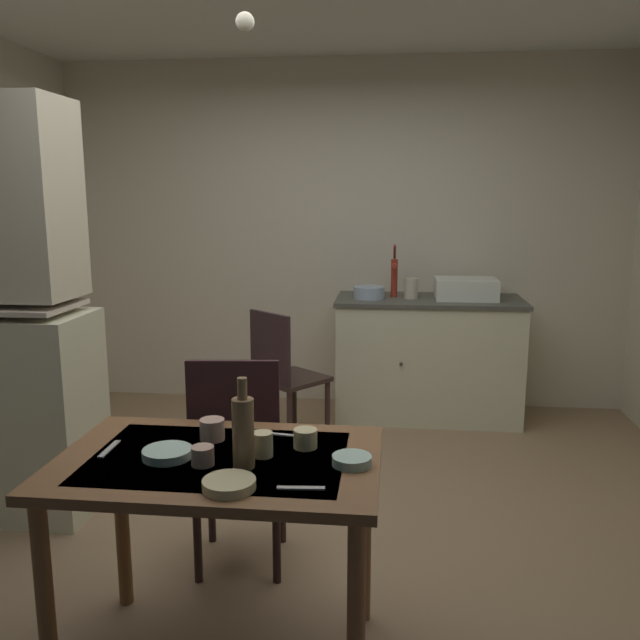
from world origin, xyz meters
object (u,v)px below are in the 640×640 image
at_px(sink_basin, 466,288).
at_px(chair_far_side, 238,461).
at_px(hand_pump, 394,274).
at_px(mixing_bowl_counter, 369,292).
at_px(chair_by_counter, 284,374).
at_px(serving_bowl_wide, 352,460).
at_px(mug_dark, 203,456).
at_px(dining_table, 219,488).
at_px(glass_bottle, 243,431).

xyz_separation_m(sink_basin, chair_far_side, (-1.18, -2.21, -0.47)).
bearing_deg(sink_basin, hand_pump, 175.04).
relative_size(mixing_bowl_counter, chair_by_counter, 0.25).
bearing_deg(hand_pump, mixing_bowl_counter, -152.18).
bearing_deg(chair_by_counter, serving_bowl_wide, -74.68).
bearing_deg(sink_basin, serving_bowl_wide, -103.09).
distance_m(sink_basin, chair_by_counter, 1.49).
bearing_deg(hand_pump, serving_bowl_wide, -92.64).
bearing_deg(mixing_bowl_counter, chair_far_side, -102.54).
distance_m(mixing_bowl_counter, mug_dark, 2.85).
bearing_deg(dining_table, chair_by_counter, 93.52).
relative_size(chair_far_side, serving_bowl_wide, 7.57).
bearing_deg(sink_basin, mixing_bowl_counter, -175.92).
xyz_separation_m(mixing_bowl_counter, chair_by_counter, (-0.54, -0.62, -0.46)).
height_order(hand_pump, mixing_bowl_counter, hand_pump).
xyz_separation_m(hand_pump, dining_table, (-0.59, -2.83, -0.41)).
distance_m(serving_bowl_wide, mug_dark, 0.49).
xyz_separation_m(mixing_bowl_counter, chair_far_side, (-0.48, -2.16, -0.43)).
distance_m(dining_table, mug_dark, 0.16).
distance_m(mixing_bowl_counter, chair_far_side, 2.25).
distance_m(chair_far_side, mug_dark, 0.72).
distance_m(hand_pump, dining_table, 2.92).
bearing_deg(dining_table, chair_far_side, 97.31).
bearing_deg(mug_dark, hand_pump, 77.99).
height_order(dining_table, glass_bottle, glass_bottle).
height_order(mixing_bowl_counter, glass_bottle, glass_bottle).
xyz_separation_m(chair_far_side, glass_bottle, (0.18, -0.66, 0.39)).
relative_size(mixing_bowl_counter, mug_dark, 3.02).
height_order(dining_table, chair_by_counter, chair_by_counter).
xyz_separation_m(dining_table, chair_far_side, (-0.07, 0.58, -0.15)).
relative_size(hand_pump, mixing_bowl_counter, 1.71).
height_order(sink_basin, dining_table, sink_basin).
distance_m(mixing_bowl_counter, chair_by_counter, 0.94).
relative_size(sink_basin, dining_table, 0.40).
bearing_deg(chair_by_counter, hand_pump, 45.04).
xyz_separation_m(hand_pump, mug_dark, (-0.62, -2.90, -0.26)).
xyz_separation_m(hand_pump, glass_bottle, (-0.48, -2.91, -0.17)).
xyz_separation_m(mixing_bowl_counter, serving_bowl_wide, (0.05, -2.75, -0.15)).
bearing_deg(hand_pump, mug_dark, -102.01).
bearing_deg(mug_dark, glass_bottle, -1.26).
height_order(mixing_bowl_counter, chair_far_side, chair_far_side).
relative_size(hand_pump, glass_bottle, 1.29).
height_order(sink_basin, mixing_bowl_counter, sink_basin).
height_order(sink_basin, mug_dark, sink_basin).
bearing_deg(serving_bowl_wide, chair_by_counter, 105.32).
xyz_separation_m(mixing_bowl_counter, dining_table, (-0.41, -2.74, -0.28)).
bearing_deg(dining_table, hand_pump, 78.32).
height_order(hand_pump, dining_table, hand_pump).
xyz_separation_m(dining_table, glass_bottle, (0.11, -0.07, 0.24)).
bearing_deg(hand_pump, chair_by_counter, -134.96).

